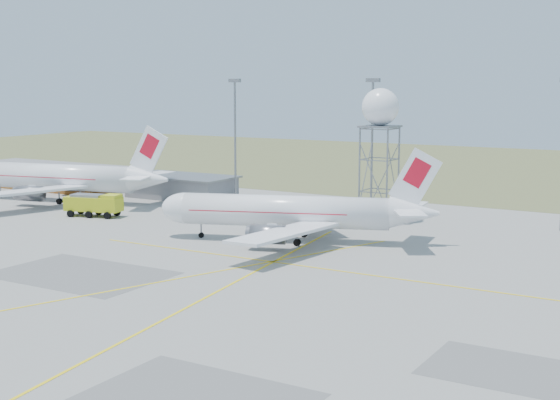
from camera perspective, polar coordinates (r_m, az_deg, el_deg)
The scene contains 10 objects.
ground at distance 60.47m, azimuth -10.95°, elevation -10.62°, with size 400.00×400.00×0.00m, color #A5A49F.
grass_strip at distance 187.40m, azimuth 18.83°, elevation 2.02°, with size 400.00×120.00×0.03m, color #556135.
building_orange at distance 155.13m, azimuth -16.46°, elevation 1.67°, with size 33.00×12.00×4.30m.
building_grey at distance 136.33m, azimuth -7.22°, elevation 0.97°, with size 19.00×10.00×3.90m.
mast_a at distance 131.12m, azimuth -3.31°, elevation 5.16°, with size 2.20×0.50×20.50m.
mast_b at distance 118.94m, azimuth 6.75°, elevation 4.78°, with size 2.20×0.50×20.50m.
airliner_main at distance 97.76m, azimuth 0.73°, elevation -0.89°, with size 34.48×32.43×12.08m.
airliner_far at distance 136.22m, azimuth -15.69°, elevation 1.58°, with size 38.23×36.60×13.07m.
radar_tower at distance 111.54m, azimuth 7.30°, elevation 3.82°, with size 5.27×5.27×19.07m.
fire_truck at distance 119.47m, azimuth -13.38°, elevation -0.41°, with size 9.02×5.10×3.43m.
Camera 1 is at (38.43, -42.37, 19.63)m, focal length 50.00 mm.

